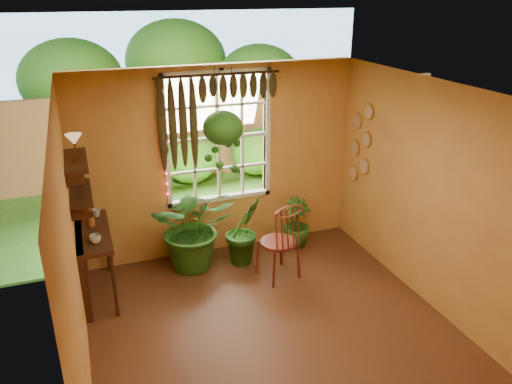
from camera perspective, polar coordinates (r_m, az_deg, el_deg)
floor at (r=5.80m, az=2.63°, el=-16.38°), size 4.50×4.50×0.00m
ceiling at (r=4.62m, az=3.22°, el=10.78°), size 4.50×4.50×0.00m
wall_back at (r=7.03m, az=-4.23°, el=3.38°), size 4.00×0.00×4.00m
wall_left at (r=4.74m, az=-20.22°, el=-7.82°), size 0.00×4.50×4.50m
wall_right at (r=6.07m, az=20.59°, el=-1.18°), size 0.00×4.50×4.50m
window at (r=6.96m, az=-4.38°, el=6.19°), size 1.52×0.10×1.86m
valance_vine at (r=6.68m, az=-4.94°, el=10.60°), size 1.70×0.12×1.10m
string_lights at (r=6.70m, az=-10.46°, el=5.70°), size 0.03×0.03×1.54m
wall_plates at (r=7.34m, az=11.84°, el=5.42°), size 0.04×0.32×1.10m
counter_ledge at (r=6.53m, az=-18.80°, el=-7.07°), size 0.40×1.20×0.90m
shelf_lower at (r=6.17m, az=-19.45°, el=-0.13°), size 0.25×0.90×0.04m
shelf_upper at (r=6.04m, az=-19.93°, el=3.38°), size 0.25×0.90×0.04m
backyard at (r=11.46m, az=-9.60°, el=10.20°), size 14.00×10.00×12.00m
windsor_chair at (r=6.67m, az=2.72°, el=-6.89°), size 0.57×0.60×1.28m
potted_plant_left at (r=6.85m, az=-7.11°, el=-3.92°), size 1.25×1.13×1.23m
potted_plant_mid at (r=6.97m, az=-1.36°, el=-4.31°), size 0.66×0.59×1.00m
potted_plant_right at (r=7.48m, az=4.61°, el=-3.53°), size 0.49×0.49×0.74m
hanging_basket at (r=6.63m, az=-3.78°, el=6.96°), size 0.54×0.54×1.38m
cup_a at (r=6.04m, az=-17.90°, el=-5.11°), size 0.14×0.14×0.10m
cup_b at (r=6.72m, az=-17.77°, el=-2.28°), size 0.11×0.11×0.09m
brush_jar at (r=6.45m, az=-18.41°, el=-2.65°), size 0.09×0.09×0.32m
shelf_vase at (r=6.34m, az=-19.57°, el=1.31°), size 0.15×0.15×0.15m
tiffany_lamp at (r=5.92m, az=-20.08°, el=5.47°), size 0.18×0.18×0.31m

